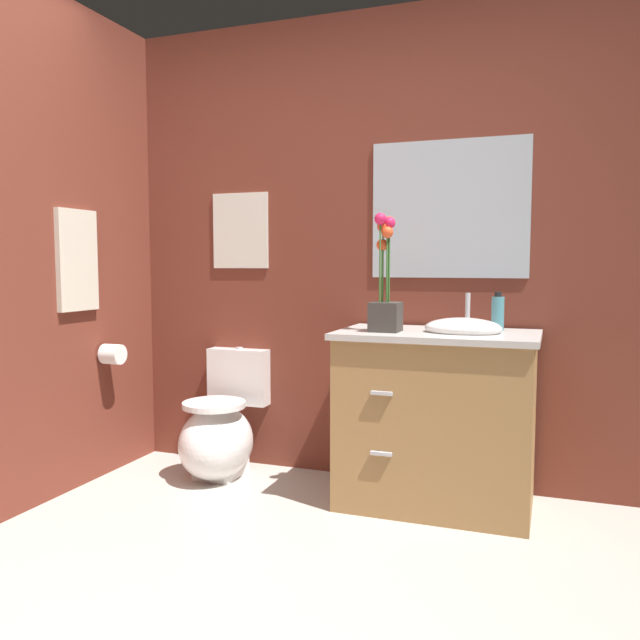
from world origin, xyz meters
The scene contains 9 objects.
wall_back centered at (0.20, 1.80, 1.25)m, with size 4.03×0.05×2.50m, color maroon.
toilet centered at (-0.68, 1.50, 0.24)m, with size 0.38×0.59×0.69m.
vanity_cabinet centered at (0.51, 1.47, 0.44)m, with size 0.94×0.56×1.03m.
flower_vase centered at (0.28, 1.39, 1.06)m, with size 0.14×0.14×0.56m.
soap_bottle centered at (0.78, 1.61, 0.94)m, with size 0.06×0.06×0.19m.
wall_poster centered at (-0.68, 1.76, 1.36)m, with size 0.35×0.01×0.43m, color silver.
wall_mirror centered at (0.51, 1.76, 1.45)m, with size 0.80×0.01×0.70m, color #B2BCC6.
hanging_towel centered at (-1.28, 1.11, 1.19)m, with size 0.03×0.28×0.52m, color beige.
toilet_paper_roll centered at (-1.23, 1.30, 0.68)m, with size 0.11×0.11×0.11m, color white.
Camera 1 is at (1.03, -1.60, 1.17)m, focal length 36.31 mm.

